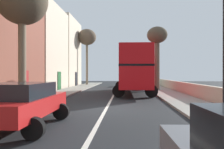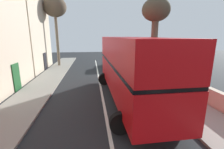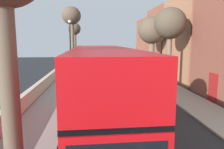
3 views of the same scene
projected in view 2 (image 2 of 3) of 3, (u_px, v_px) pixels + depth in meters
The scene contains 4 objects.
double_decker_bus at pixel (129, 65), 10.06m from camera, with size 3.69×10.69×4.06m.
parked_car_green_right_5 at pixel (115, 60), 21.92m from camera, with size 2.53×4.51×1.66m.
street_tree_right_1 at pixel (156, 16), 12.74m from camera, with size 2.24×2.24×6.95m.
street_tree_left_4 at pixel (55, 8), 20.71m from camera, with size 2.98×2.98×9.01m.
Camera 2 is at (-0.67, -0.73, 4.14)m, focal length 25.52 mm.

